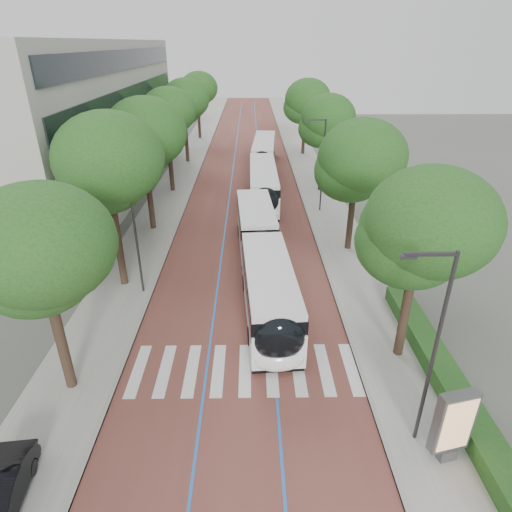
% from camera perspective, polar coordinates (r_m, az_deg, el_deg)
% --- Properties ---
extents(ground, '(160.00, 160.00, 0.00)m').
position_cam_1_polar(ground, '(20.05, -2.11, -16.81)').
color(ground, '#51544C').
rests_on(ground, ground).
extents(road, '(11.00, 140.00, 0.02)m').
position_cam_1_polar(road, '(56.27, -1.29, 12.46)').
color(road, brown).
rests_on(road, ground).
extents(sidewalk_left, '(4.00, 140.00, 0.12)m').
position_cam_1_polar(sidewalk_left, '(56.82, -9.06, 12.34)').
color(sidewalk_left, gray).
rests_on(sidewalk_left, ground).
extents(sidewalk_right, '(4.00, 140.00, 0.12)m').
position_cam_1_polar(sidewalk_right, '(56.68, 6.49, 12.46)').
color(sidewalk_right, gray).
rests_on(sidewalk_right, ground).
extents(kerb_left, '(0.20, 140.00, 0.14)m').
position_cam_1_polar(kerb_left, '(56.58, -7.11, 12.40)').
color(kerb_left, gray).
rests_on(kerb_left, ground).
extents(kerb_right, '(0.20, 140.00, 0.14)m').
position_cam_1_polar(kerb_right, '(56.48, 4.53, 12.50)').
color(kerb_right, gray).
rests_on(kerb_right, ground).
extents(zebra_crossing, '(10.55, 3.60, 0.01)m').
position_cam_1_polar(zebra_crossing, '(20.77, -1.48, -14.87)').
color(zebra_crossing, silver).
rests_on(zebra_crossing, ground).
extents(lane_line_left, '(0.12, 126.00, 0.01)m').
position_cam_1_polar(lane_line_left, '(56.30, -2.96, 12.46)').
color(lane_line_left, blue).
rests_on(lane_line_left, road).
extents(lane_line_right, '(0.12, 126.00, 0.01)m').
position_cam_1_polar(lane_line_right, '(56.27, 0.38, 12.49)').
color(lane_line_right, blue).
rests_on(lane_line_right, road).
extents(office_building, '(18.11, 40.00, 14.00)m').
position_cam_1_polar(office_building, '(47.50, -26.72, 15.75)').
color(office_building, '#A4A198').
rests_on(office_building, ground).
extents(hedge, '(1.20, 14.00, 0.80)m').
position_cam_1_polar(hedge, '(21.48, 23.77, -14.23)').
color(hedge, '#193F16').
rests_on(hedge, sidewalk_right).
extents(streetlight_near, '(1.82, 0.20, 8.00)m').
position_cam_1_polar(streetlight_near, '(15.85, 22.44, -10.17)').
color(streetlight_near, '#313133').
rests_on(streetlight_near, sidewalk_right).
extents(streetlight_far, '(1.82, 0.20, 8.00)m').
position_cam_1_polar(streetlight_far, '(38.13, 8.69, 12.74)').
color(streetlight_far, '#313133').
rests_on(streetlight_far, sidewalk_right).
extents(lamp_post_left, '(0.14, 0.14, 8.00)m').
position_cam_1_polar(lamp_post_left, '(25.41, -15.81, 3.23)').
color(lamp_post_left, '#313133').
rests_on(lamp_post_left, sidewalk_left).
extents(trees_left, '(6.06, 60.56, 10.06)m').
position_cam_1_polar(trees_left, '(40.50, -12.70, 16.53)').
color(trees_left, black).
rests_on(trees_left, ground).
extents(trees_right, '(5.97, 47.76, 9.17)m').
position_cam_1_polar(trees_right, '(38.52, 10.38, 15.37)').
color(trees_right, black).
rests_on(trees_right, ground).
extents(lead_bus, '(3.64, 18.51, 3.20)m').
position_cam_1_polar(lead_bus, '(26.58, 0.88, -0.58)').
color(lead_bus, black).
rests_on(lead_bus, ground).
extents(bus_queued_0, '(2.56, 12.40, 3.20)m').
position_cam_1_polar(bus_queued_0, '(41.03, 0.97, 9.40)').
color(bus_queued_0, white).
rests_on(bus_queued_0, ground).
extents(bus_queued_1, '(3.33, 12.54, 3.20)m').
position_cam_1_polar(bus_queued_1, '(53.57, 1.05, 13.52)').
color(bus_queued_1, white).
rests_on(bus_queued_1, ground).
extents(ad_panel, '(1.52, 0.72, 3.04)m').
position_cam_1_polar(ad_panel, '(17.61, 24.76, -19.75)').
color(ad_panel, '#59595B').
rests_on(ad_panel, sidewalk_right).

